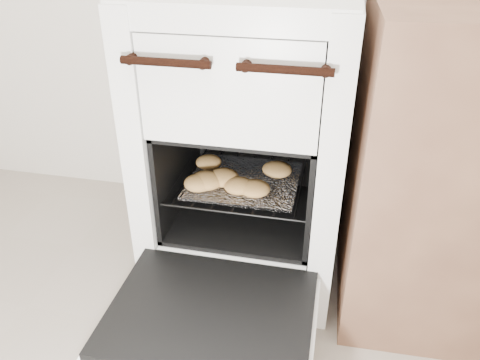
# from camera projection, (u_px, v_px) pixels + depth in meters

# --- Properties ---
(stove) EXTENTS (0.65, 0.72, 0.99)m
(stove) POSITION_uv_depth(u_px,v_px,m) (249.00, 145.00, 1.63)
(stove) COLOR white
(stove) RESTS_ON ground
(oven_door) EXTENTS (0.58, 0.45, 0.04)m
(oven_door) POSITION_uv_depth(u_px,v_px,m) (211.00, 315.00, 1.31)
(oven_door) COLOR black
(oven_door) RESTS_ON stove
(oven_rack) EXTENTS (0.47, 0.45, 0.01)m
(oven_rack) POSITION_uv_depth(u_px,v_px,m) (245.00, 179.00, 1.62)
(oven_rack) COLOR black
(oven_rack) RESTS_ON stove
(foil_sheet) EXTENTS (0.37, 0.32, 0.01)m
(foil_sheet) POSITION_uv_depth(u_px,v_px,m) (244.00, 180.00, 1.60)
(foil_sheet) COLOR white
(foil_sheet) RESTS_ON oven_rack
(baked_rolls) EXTENTS (0.37, 0.28, 0.05)m
(baked_rolls) POSITION_uv_depth(u_px,v_px,m) (229.00, 178.00, 1.56)
(baked_rolls) COLOR tan
(baked_rolls) RESTS_ON foil_sheet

